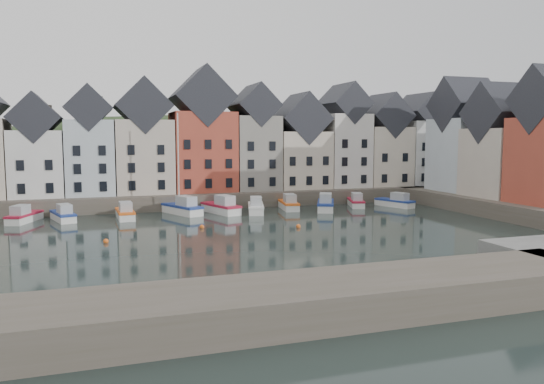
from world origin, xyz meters
name	(u,v)px	position (x,y,z in m)	size (l,w,h in m)	color
ground	(259,240)	(0.00, 0.00, 0.00)	(260.00, 260.00, 0.00)	black
far_quay	(200,196)	(0.00, 30.00, 1.00)	(90.00, 16.00, 2.00)	#4A4539
right_quay	(539,209)	(37.00, 3.00, 1.00)	(14.00, 54.00, 2.00)	#4A4539
near_wall	(197,312)	(-10.00, -22.00, 1.00)	(50.00, 6.00, 2.00)	#4A4539
hillside	(177,276)	(0.02, 56.00, -17.96)	(153.60, 70.40, 64.00)	black
far_terrace	(224,143)	(3.21, 28.00, 8.88)	(72.37, 8.16, 17.78)	beige
right_terrace	(505,144)	(36.00, 8.07, 8.91)	(8.30, 24.25, 16.36)	silver
mooring_buoys	(207,231)	(-4.00, 5.33, 0.15)	(20.50, 5.50, 0.50)	#E15C1A
boat_a	(24,216)	(-22.76, 18.41, 0.68)	(3.77, 6.22, 2.28)	silver
boat_b	(63,215)	(-18.47, 18.01, 0.67)	(3.34, 6.15, 2.26)	silver
boat_c	(125,213)	(-11.49, 17.40, 0.70)	(2.12, 6.15, 2.34)	silver
boat_d	(183,208)	(-4.33, 18.91, 0.85)	(4.65, 7.11, 13.06)	silver
boat_e	(222,207)	(0.52, 18.15, 0.79)	(4.15, 7.22, 2.65)	silver
boat_f	(256,207)	(4.86, 17.26, 0.71)	(3.50, 6.52, 2.39)	silver
boat_g	(289,204)	(10.02, 18.95, 0.71)	(2.89, 6.45, 2.39)	silver
boat_h	(326,205)	(14.40, 16.53, 0.78)	(4.77, 7.06, 2.61)	silver
boat_i	(356,202)	(20.02, 18.62, 0.66)	(3.62, 6.08, 2.23)	silver
boat_j	(396,202)	(25.21, 16.63, 0.67)	(3.69, 6.15, 2.26)	silver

